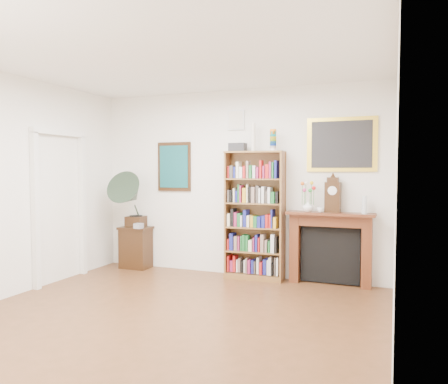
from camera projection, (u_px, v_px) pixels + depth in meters
name	position (u px, v px, depth m)	size (l,w,h in m)	color
room	(151.00, 191.00, 4.30)	(4.51, 5.01, 2.81)	#503018
door_casing	(60.00, 194.00, 6.23)	(0.08, 1.02, 2.17)	white
teal_poster	(174.00, 167.00, 6.98)	(0.58, 0.04, 0.78)	black
small_picture	(236.00, 120.00, 6.56)	(0.26, 0.04, 0.30)	white
gilt_painting	(341.00, 144.00, 6.01)	(0.95, 0.04, 0.75)	yellow
bookshelf	(254.00, 208.00, 6.36)	(0.88, 0.36, 2.15)	brown
side_cabinet	(136.00, 247.00, 7.11)	(0.49, 0.36, 0.67)	black
fireplace	(330.00, 243.00, 6.07)	(1.20, 0.30, 1.01)	#522413
gramophone	(130.00, 196.00, 6.97)	(0.60, 0.73, 0.91)	black
cd_stack	(139.00, 226.00, 6.90)	(0.12, 0.12, 0.08)	#B2B1BD
mantel_clock	(333.00, 195.00, 6.01)	(0.22, 0.14, 0.48)	black
flower_vase	(308.00, 206.00, 6.08)	(0.15, 0.15, 0.15)	white
teacup	(320.00, 210.00, 5.99)	(0.09, 0.09, 0.07)	silver
bottle_left	(364.00, 205.00, 5.80)	(0.07, 0.07, 0.24)	silver
bottle_right	(364.00, 206.00, 5.85)	(0.06, 0.06, 0.20)	silver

